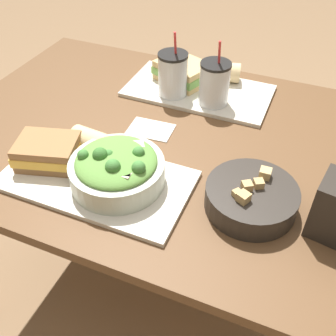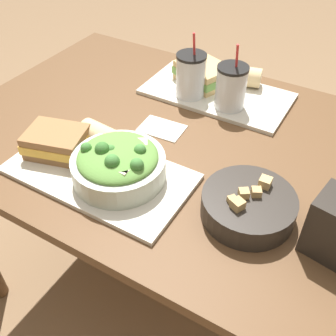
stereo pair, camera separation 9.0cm
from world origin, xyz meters
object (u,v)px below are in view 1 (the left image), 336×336
at_px(baguette_near, 96,143).
at_px(napkin_folded, 151,129).
at_px(soup_bowl, 251,197).
at_px(sandwich_near, 48,152).
at_px(drink_cup_red, 214,84).
at_px(sandwich_far, 183,72).
at_px(drink_cup_dark, 173,75).
at_px(baguette_far, 227,72).
at_px(salad_bowl, 117,168).

relative_size(baguette_near, napkin_folded, 0.99).
distance_m(soup_bowl, baguette_near, 0.41).
relative_size(sandwich_near, baguette_near, 1.39).
height_order(soup_bowl, sandwich_near, soup_bowl).
xyz_separation_m(baguette_near, drink_cup_red, (0.20, 0.35, 0.03)).
xyz_separation_m(baguette_near, sandwich_far, (0.07, 0.43, 0.00)).
bearing_deg(drink_cup_dark, soup_bowl, -47.46).
distance_m(sandwich_near, napkin_folded, 0.29).
distance_m(baguette_far, drink_cup_dark, 0.19).
height_order(salad_bowl, soup_bowl, salad_bowl).
height_order(salad_bowl, drink_cup_dark, drink_cup_dark).
height_order(salad_bowl, drink_cup_red, drink_cup_red).
distance_m(baguette_near, sandwich_far, 0.44).
distance_m(baguette_far, napkin_folded, 0.35).
bearing_deg(sandwich_near, sandwich_far, 56.63).
xyz_separation_m(soup_bowl, baguette_near, (-0.41, 0.02, 0.01)).
relative_size(drink_cup_dark, drink_cup_red, 1.02).
distance_m(sandwich_far, drink_cup_red, 0.16).
xyz_separation_m(salad_bowl, baguette_near, (-0.10, 0.07, -0.01)).
distance_m(soup_bowl, drink_cup_dark, 0.50).
bearing_deg(sandwich_far, drink_cup_red, -12.88).
xyz_separation_m(soup_bowl, sandwich_far, (-0.34, 0.46, 0.01)).
relative_size(sandwich_near, drink_cup_dark, 0.88).
bearing_deg(napkin_folded, soup_bowl, -28.91).
xyz_separation_m(baguette_near, napkin_folded, (0.08, 0.16, -0.04)).
relative_size(salad_bowl, drink_cup_dark, 1.10).
relative_size(sandwich_near, sandwich_far, 0.89).
bearing_deg(drink_cup_dark, sandwich_near, -110.80).
distance_m(salad_bowl, drink_cup_dark, 0.42).
xyz_separation_m(salad_bowl, drink_cup_dark, (-0.03, 0.42, 0.02)).
height_order(soup_bowl, drink_cup_red, drink_cup_red).
bearing_deg(sandwich_near, baguette_far, 46.62).
distance_m(baguette_near, drink_cup_dark, 0.35).
xyz_separation_m(soup_bowl, drink_cup_dark, (-0.34, 0.37, 0.04)).
xyz_separation_m(sandwich_far, napkin_folded, (0.01, -0.28, -0.04)).
bearing_deg(salad_bowl, drink_cup_dark, 94.13).
relative_size(baguette_near, drink_cup_dark, 0.63).
bearing_deg(sandwich_far, soup_bowl, -32.59).
bearing_deg(baguette_far, salad_bowl, 156.28).
height_order(salad_bowl, sandwich_near, salad_bowl).
height_order(soup_bowl, baguette_far, soup_bowl).
bearing_deg(salad_bowl, sandwich_far, 93.51).
bearing_deg(baguette_far, soup_bowl, -171.43).
bearing_deg(soup_bowl, drink_cup_red, 119.24).
relative_size(sandwich_near, baguette_far, 1.74).
distance_m(baguette_near, napkin_folded, 0.18).
height_order(sandwich_far, baguette_far, sandwich_far).
distance_m(sandwich_near, baguette_far, 0.63).
bearing_deg(soup_bowl, drink_cup_dark, 132.54).
height_order(sandwich_near, drink_cup_red, drink_cup_red).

